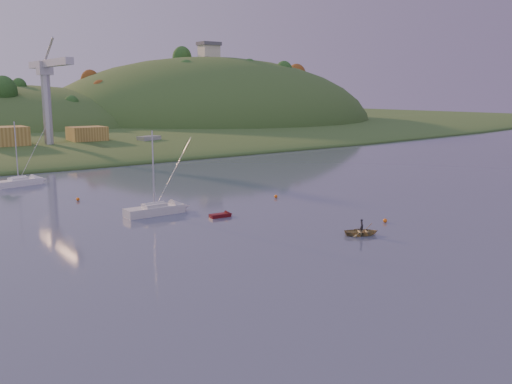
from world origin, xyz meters
TOP-DOWN VIEW (x-y plane):
  - ground at (0.00, 0.00)m, footprint 500.00×500.00m
  - hill_right at (95.00, 195.00)m, footprint 150.00×130.00m
  - hilltop_house at (95.00, 195.00)m, footprint 9.00×7.00m
  - wharf at (5.00, 122.00)m, footprint 42.00×16.00m
  - shed_west at (-8.00, 123.00)m, footprint 11.00×8.00m
  - shed_east at (13.00, 124.00)m, footprint 9.00×7.00m
  - dock_crane at (2.00, 118.39)m, footprint 3.20×28.00m
  - sailboat_near at (-8.20, 43.44)m, footprint 7.75×2.40m
  - sailboat_far at (-16.21, 77.21)m, footprint 8.00×4.09m
  - canoe at (5.24, 20.36)m, footprint 4.51×4.10m
  - paddler at (5.24, 20.36)m, footprint 0.60×0.67m
  - red_tender at (-1.68, 37.17)m, footprint 3.20×1.30m
  - work_vessel at (27.56, 117.85)m, footprint 15.21×9.20m
  - buoy_0 at (11.98, 22.85)m, footprint 0.50×0.50m
  - buoy_1 at (11.36, 43.11)m, footprint 0.50×0.50m
  - buoy_3 at (-12.88, 58.37)m, footprint 0.50×0.50m

SIDE VIEW (x-z plane):
  - ground at x=0.00m, z-range 0.00..0.00m
  - hill_right at x=95.00m, z-range -30.00..30.00m
  - red_tender at x=-1.68m, z-range -0.31..0.75m
  - buoy_0 at x=11.98m, z-range 0.00..0.50m
  - buoy_1 at x=11.36m, z-range 0.00..0.50m
  - buoy_3 at x=-12.88m, z-range 0.00..0.50m
  - canoe at x=5.24m, z-range 0.00..0.77m
  - sailboat_far at x=-16.21m, z-range -4.62..6.02m
  - sailboat_near at x=-8.20m, z-range -4.65..6.06m
  - paddler at x=5.24m, z-range 0.00..1.55m
  - wharf at x=5.00m, z-range 0.00..2.40m
  - work_vessel at x=27.56m, z-range -0.53..3.16m
  - shed_east at x=13.00m, z-range 2.40..6.40m
  - shed_west at x=-8.00m, z-range 2.40..7.20m
  - dock_crane at x=2.00m, z-range 7.02..27.32m
  - hilltop_house at x=95.00m, z-range 30.18..36.63m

